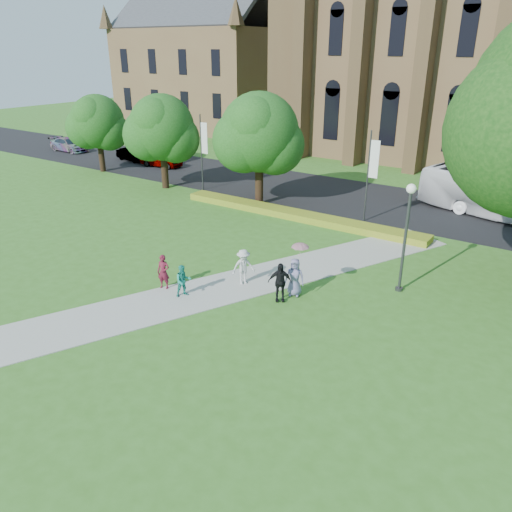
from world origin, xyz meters
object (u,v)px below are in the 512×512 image
Objects in this scene: tour_coach at (500,196)px; car_0 at (161,159)px; pedestrian_0 at (163,272)px; car_1 at (133,154)px; streetlamp at (407,226)px; car_2 at (69,145)px.

car_0 is (-30.05, -1.38, -0.78)m from tour_coach.
tour_coach reaches higher than car_0.
tour_coach is 6.45× the size of pedestrian_0.
tour_coach is 23.43m from pedestrian_0.
car_1 is 30.22m from pedestrian_0.
car_2 is (-42.24, 12.81, -2.55)m from streetlamp.
car_2 is 37.92m from pedestrian_0.
tour_coach is 2.52× the size of car_0.
pedestrian_0 is (32.80, -19.03, 0.14)m from car_2.
pedestrian_0 reaches higher than car_1.
car_1 is (-32.56, 13.24, -2.62)m from streetlamp.
car_1 is at bearing 105.52° from tour_coach.
streetlamp is 1.05× the size of car_2.
streetlamp is 1.21× the size of car_0.
pedestrian_0 is (18.87, -19.19, 0.13)m from car_0.
car_1 is 2.36× the size of pedestrian_0.
car_0 is at bearing 106.29° from tour_coach.
tour_coach is at bearing -87.72° from car_2.
car_0 is at bearing 115.53° from pedestrian_0.
car_1 is at bearing 157.86° from streetlamp.
pedestrian_0 is at bearing -146.64° from streetlamp.
car_1 is 0.80× the size of car_2.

